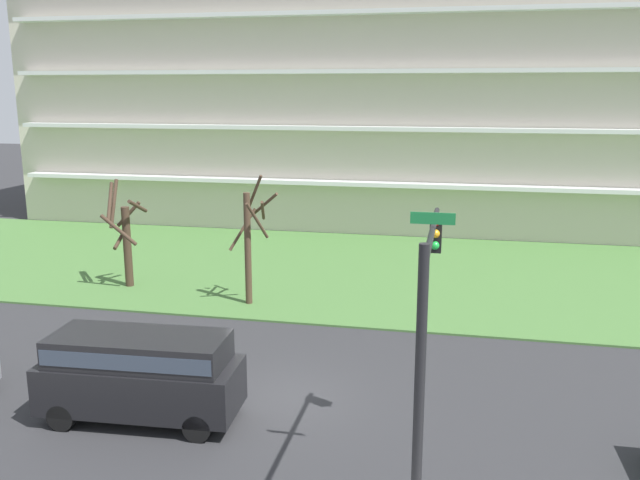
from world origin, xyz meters
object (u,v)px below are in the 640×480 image
Objects in this scene: tree_left at (250,239)px; tree_far_left at (125,236)px; van_black_center_right at (140,370)px; traffic_signal_mast at (427,321)px.

tree_far_left is at bearing 169.28° from tree_left.
tree_left reaches higher than van_black_center_right.
tree_left is 1.00× the size of van_black_center_right.
tree_far_left is 0.90× the size of tree_left.
traffic_signal_mast reaches higher than tree_far_left.
van_black_center_right is (0.15, -9.94, -1.34)m from tree_left.
tree_left is at bearing -10.72° from tree_far_left.
traffic_signal_mast is (13.71, -13.83, 1.91)m from tree_far_left.
traffic_signal_mast is at bearing -58.97° from tree_left.
van_black_center_right is 8.46m from traffic_signal_mast.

